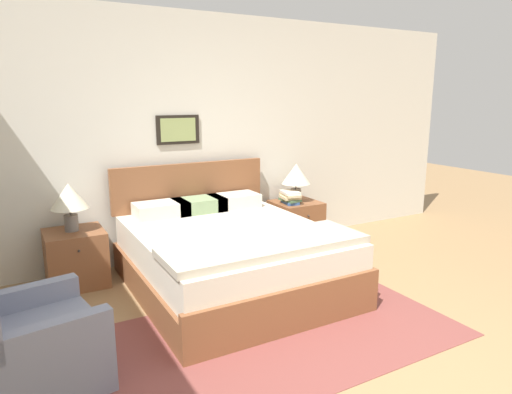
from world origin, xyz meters
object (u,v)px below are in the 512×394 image
Objects in this scene: bed at (230,255)px; nightstand_by_door at (296,223)px; armchair at (31,346)px; table_lamp_by_door at (296,176)px; nightstand_near_window at (76,258)px; table_lamp_near_window at (69,198)px.

bed is 1.44m from nightstand_by_door.
armchair is (-1.70, -0.78, -0.04)m from bed.
bed is 2.47× the size of armchair.
bed is at bearing -148.43° from table_lamp_by_door.
nightstand_near_window is 1.17× the size of table_lamp_by_door.
bed is at bearing -148.90° from nightstand_by_door.
nightstand_by_door is at bearing 107.86° from armchair.
nightstand_by_door is at bearing -106.79° from table_lamp_by_door.
nightstand_near_window is 2.54m from table_lamp_by_door.
table_lamp_near_window is at bearing 153.91° from armchair.
bed reaches higher than table_lamp_near_window.
table_lamp_by_door is (1.24, 0.76, 0.52)m from bed.
table_lamp_by_door is at bearing 73.21° from nightstand_by_door.
bed is 3.86× the size of nightstand_by_door.
armchair is 1.56× the size of nightstand_near_window.
nightstand_near_window is 1.17× the size of table_lamp_near_window.
table_lamp_by_door reaches higher than nightstand_near_window.
table_lamp_near_window reaches higher than nightstand_by_door.
nightstand_near_window is (-1.23, 0.74, -0.05)m from bed.
table_lamp_near_window is (-2.48, 0.02, 0.57)m from nightstand_by_door.
nightstand_by_door is (2.47, 0.00, 0.00)m from nightstand_near_window.
nightstand_near_window is at bearing 148.90° from bed.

